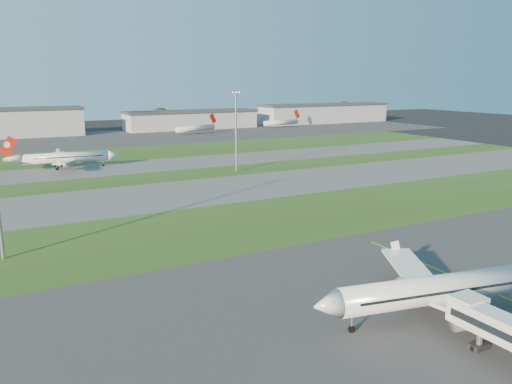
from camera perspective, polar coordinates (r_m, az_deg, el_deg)
ground at (r=72.11m, az=26.03°, el=-12.46°), size 700.00×700.00×0.00m
apron_near at (r=72.11m, az=26.03°, el=-12.45°), size 300.00×70.00×0.01m
grass_strip_a at (r=108.45m, az=3.46°, el=-2.92°), size 300.00×34.00×0.01m
taxiway_a at (r=136.86m, az=-3.73°, el=0.35°), size 300.00×32.00×0.01m
grass_strip_b at (r=159.56m, az=-7.43°, el=2.03°), size 300.00×18.00×0.01m
taxiway_b at (r=180.04m, az=-9.91°, el=3.15°), size 300.00×26.00×0.01m
grass_strip_c at (r=211.34m, az=-12.72°, el=4.41°), size 300.00×40.00×0.01m
apron_far at (r=269.28m, az=-16.15°, el=5.93°), size 400.00×80.00×0.01m
airliner_parked at (r=66.84m, az=20.65°, el=-10.37°), size 34.63×29.11×10.89m
airliner_taxiing at (r=179.56m, az=-20.96°, el=3.67°), size 33.64×28.41×10.50m
mini_jet_near at (r=280.27m, az=-6.91°, el=7.25°), size 27.70×11.16×9.48m
mini_jet_far at (r=317.73m, az=2.91°, el=7.95°), size 28.55×6.78×9.48m
light_mast_centre at (r=161.55m, az=-2.30°, el=7.56°), size 3.20×0.70×25.80m
hangar_west at (r=293.02m, az=-26.18°, el=7.15°), size 71.40×23.00×15.20m
hangar_east at (r=312.86m, az=-7.41°, el=8.22°), size 81.60×23.00×11.20m
hangar_far_east at (r=360.22m, az=7.82°, el=8.93°), size 96.90×23.00×13.20m
tree_mid_west at (r=305.93m, az=-21.53°, el=7.39°), size 9.90×9.90×10.80m
tree_mid_east at (r=321.15m, az=-10.84°, el=8.42°), size 11.55×11.55×12.60m
tree_east at (r=348.95m, az=1.24°, el=8.85°), size 10.45×10.45×11.40m
tree_far_east at (r=390.90m, az=10.06°, el=9.26°), size 12.65×12.65×13.80m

